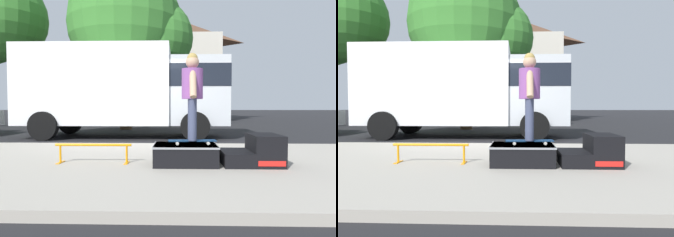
# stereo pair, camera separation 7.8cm
# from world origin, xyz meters

# --- Properties ---
(ground_plane) EXTENTS (140.00, 140.00, 0.00)m
(ground_plane) POSITION_xyz_m (0.00, 0.00, 0.00)
(ground_plane) COLOR black
(sidewalk_slab) EXTENTS (50.00, 5.00, 0.12)m
(sidewalk_slab) POSITION_xyz_m (0.00, -3.00, 0.06)
(sidewalk_slab) COLOR #A8A093
(sidewalk_slab) RESTS_ON ground
(skate_box) EXTENTS (1.03, 0.82, 0.33)m
(skate_box) POSITION_xyz_m (1.11, -3.25, 0.30)
(skate_box) COLOR black
(skate_box) RESTS_ON sidewalk_slab
(kicker_ramp) EXTENTS (0.93, 0.80, 0.49)m
(kicker_ramp) POSITION_xyz_m (2.25, -3.25, 0.32)
(kicker_ramp) COLOR black
(kicker_ramp) RESTS_ON sidewalk_slab
(grind_rail) EXTENTS (1.28, 0.28, 0.33)m
(grind_rail) POSITION_xyz_m (-0.42, -3.20, 0.36)
(grind_rail) COLOR orange
(grind_rail) RESTS_ON sidewalk_slab
(skateboard) EXTENTS (0.79, 0.26, 0.07)m
(skateboard) POSITION_xyz_m (1.22, -3.25, 0.50)
(skateboard) COLOR navy
(skateboard) RESTS_ON skate_box
(skater_kid) EXTENTS (0.34, 0.73, 1.42)m
(skater_kid) POSITION_xyz_m (1.22, -3.25, 1.35)
(skater_kid) COLOR #3F4766
(skater_kid) RESTS_ON skateboard
(box_truck) EXTENTS (6.91, 2.63, 3.05)m
(box_truck) POSITION_xyz_m (-0.80, 2.20, 1.70)
(box_truck) COLOR white
(box_truck) RESTS_ON ground
(street_tree_main) EXTENTS (5.63, 5.12, 7.35)m
(street_tree_main) POSITION_xyz_m (-1.07, 5.57, 4.63)
(street_tree_main) COLOR brown
(street_tree_main) RESTS_ON ground
(house_behind) EXTENTS (9.54, 8.23, 8.40)m
(house_behind) POSITION_xyz_m (-0.50, 15.80, 4.24)
(house_behind) COLOR beige
(house_behind) RESTS_ON ground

